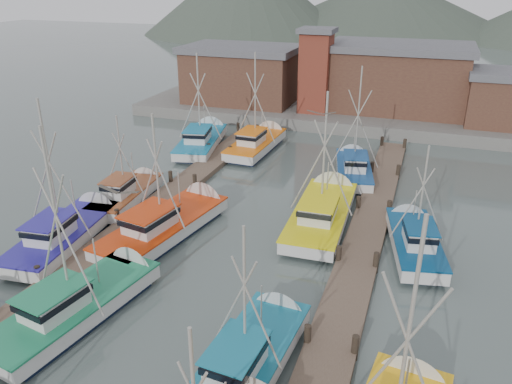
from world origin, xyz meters
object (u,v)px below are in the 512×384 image
(boat_4, at_px, (85,301))
(boat_8, at_px, (170,223))
(lookout_tower, at_px, (316,70))
(boat_12, at_px, (258,143))

(boat_4, xyz_separation_m, boat_8, (-0.08, 8.45, -0.01))
(lookout_tower, height_order, boat_8, lookout_tower)
(lookout_tower, relative_size, boat_8, 0.81)
(boat_8, relative_size, boat_12, 1.10)
(boat_12, bearing_deg, boat_8, -87.55)
(boat_4, height_order, boat_8, boat_4)
(boat_4, relative_size, boat_8, 0.96)
(boat_4, relative_size, boat_12, 1.06)
(lookout_tower, xyz_separation_m, boat_8, (-2.50, -27.62, -4.87))
(lookout_tower, bearing_deg, boat_8, -95.16)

